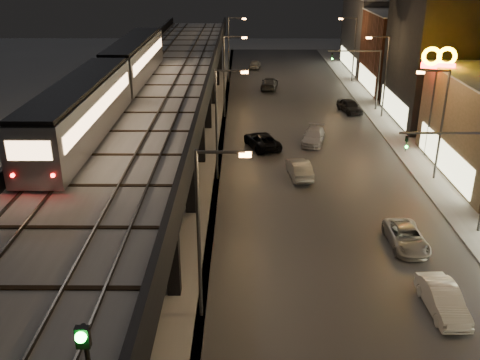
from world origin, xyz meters
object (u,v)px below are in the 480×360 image
object	(u,v)px
car_near_white	(299,169)
car_mid_dark	(269,84)
car_onc_silver	(443,300)
car_far_white	(255,64)
car_onc_white	(314,137)
rail_signal	(86,357)
subway_train	(113,79)
car_onc_red	(350,107)
car_mid_silver	(262,141)
car_onc_dark	(406,238)

from	to	relation	value
car_near_white	car_mid_dark	xyz separation A→B (m)	(-1.07, 31.17, 0.02)
car_near_white	car_onc_silver	world-z (taller)	car_near_white
car_far_white	car_onc_white	xyz separation A→B (m)	(4.98, -36.77, -0.00)
rail_signal	subway_train	bearing A→B (deg)	101.77
car_near_white	car_onc_red	size ratio (longest dim) A/B	1.00
car_mid_silver	car_onc_white	world-z (taller)	car_mid_silver
car_mid_silver	car_onc_white	distance (m)	5.23
car_onc_dark	car_onc_red	distance (m)	30.86
car_mid_dark	car_onc_red	distance (m)	14.63
car_far_white	car_onc_red	xyz separation A→B (m)	(10.47, -25.84, 0.07)
car_onc_silver	car_far_white	bearing A→B (deg)	95.40
car_mid_dark	rail_signal	bearing A→B (deg)	90.72
car_far_white	car_onc_silver	distance (m)	63.84
car_mid_silver	car_far_white	bearing A→B (deg)	-108.77
car_near_white	car_onc_white	size ratio (longest dim) A/B	0.94
car_onc_silver	car_onc_white	size ratio (longest dim) A/B	0.92
car_mid_dark	car_onc_white	xyz separation A→B (m)	(3.28, -22.63, -0.06)
car_near_white	car_onc_dark	bearing A→B (deg)	110.11
car_onc_silver	car_onc_dark	size ratio (longest dim) A/B	0.95
subway_train	rail_signal	bearing A→B (deg)	-78.23
car_near_white	car_far_white	xyz separation A→B (m)	(-2.77, 45.31, -0.05)
car_onc_silver	car_onc_red	bearing A→B (deg)	84.66
car_onc_dark	car_onc_red	size ratio (longest dim) A/B	1.03
rail_signal	car_onc_white	bearing A→B (deg)	75.47
car_onc_red	subway_train	bearing A→B (deg)	-151.30
subway_train	car_onc_red	bearing A→B (deg)	42.09
car_far_white	car_onc_silver	xyz separation A→B (m)	(8.38, -63.29, 0.03)
rail_signal	car_far_white	distance (m)	77.23
car_onc_red	car_far_white	bearing A→B (deg)	98.66
rail_signal	car_onc_silver	bearing A→B (deg)	44.18
car_mid_silver	car_onc_dark	distance (m)	20.35
car_onc_silver	car_mid_dark	bearing A→B (deg)	95.59
car_near_white	car_mid_silver	xyz separation A→B (m)	(-2.84, 7.18, -0.02)
car_onc_white	car_mid_dark	bearing A→B (deg)	112.46
rail_signal	car_onc_silver	xyz separation A→B (m)	(13.73, 13.34, -7.99)
car_near_white	car_onc_red	distance (m)	20.93
car_far_white	car_onc_dark	size ratio (longest dim) A/B	0.88
car_mid_silver	car_onc_dark	size ratio (longest dim) A/B	1.12
car_onc_dark	car_onc_red	bearing A→B (deg)	85.52
car_onc_white	car_mid_silver	bearing A→B (deg)	-150.74
car_onc_white	car_onc_dark	bearing A→B (deg)	-66.04
car_onc_dark	subway_train	bearing A→B (deg)	151.35
rail_signal	car_onc_red	bearing A→B (deg)	72.70
subway_train	car_near_white	distance (m)	16.39
car_onc_dark	car_onc_white	world-z (taller)	car_onc_white
rail_signal	car_mid_silver	bearing A→B (deg)	82.19
subway_train	car_onc_silver	world-z (taller)	subway_train
car_mid_dark	car_onc_dark	xyz separation A→B (m)	(6.69, -42.50, -0.11)
rail_signal	car_mid_silver	size ratio (longest dim) A/B	0.57
subway_train	car_near_white	world-z (taller)	subway_train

